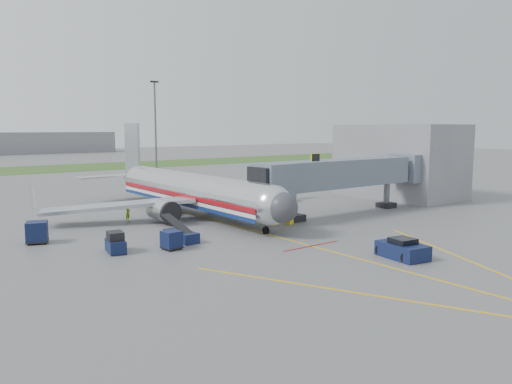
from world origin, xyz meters
TOP-DOWN VIEW (x-y plane):
  - ground at (0.00, 0.00)m, footprint 400.00×400.00m
  - grass_strip at (0.00, 90.00)m, footprint 300.00×25.00m
  - apron_markings at (0.00, -7.40)m, footprint 21.52×50.00m
  - airliner at (0.00, 15.25)m, footprint 32.10×35.67m
  - jet_bridge at (12.86, 5.00)m, footprint 25.30×4.00m
  - terminal at (30.00, 10.00)m, footprint 10.00×16.00m
  - light_mast_right at (25.00, 75.00)m, footprint 2.00×0.44m
  - pushback_tug at (2.73, -10.79)m, footprint 2.71×3.89m
  - baggage_tug at (-13.47, 3.66)m, footprint 1.59×2.51m
  - baggage_cart_a at (-9.56, 1.94)m, footprint 1.51×1.51m
  - baggage_cart_b at (-17.47, 10.62)m, footprint 2.16×2.16m
  - baggage_cart_c at (-3.00, 16.95)m, footprint 1.90×1.90m
  - belt_loader at (-7.56, 4.04)m, footprint 1.67×4.28m
  - ground_power_cart at (5.06, 4.65)m, footprint 1.84×1.58m
  - ramp_worker at (-7.48, 15.37)m, footprint 0.77×0.74m

SIDE VIEW (x-z plane):
  - ground at x=0.00m, z-range 0.00..0.00m
  - apron_markings at x=0.00m, z-range 0.00..0.01m
  - grass_strip at x=0.00m, z-range 0.00..0.01m
  - belt_loader at x=-7.56m, z-range -0.52..1.53m
  - ground_power_cart at x=5.06m, z-range -0.01..1.24m
  - pushback_tug at x=2.73m, z-range -0.12..1.38m
  - baggage_tug at x=-13.47m, z-range -0.09..1.54m
  - baggage_cart_a at x=-9.56m, z-range 0.01..1.49m
  - baggage_cart_c at x=-3.00m, z-range 0.02..1.66m
  - ramp_worker at x=-7.48m, z-range 0.00..1.79m
  - baggage_cart_b at x=-17.47m, z-range 0.02..1.84m
  - airliner at x=0.00m, z-range -2.48..7.77m
  - jet_bridge at x=12.86m, z-range 1.02..7.92m
  - terminal at x=30.00m, z-range 0.00..10.00m
  - light_mast_right at x=25.00m, z-range 0.58..20.98m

